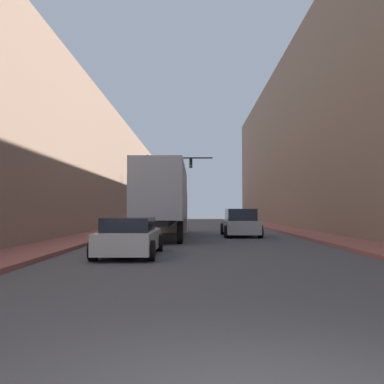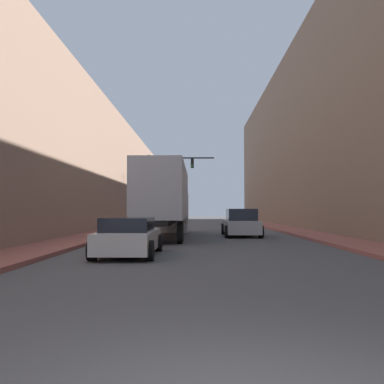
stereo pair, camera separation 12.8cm
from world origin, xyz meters
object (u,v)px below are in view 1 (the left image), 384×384
at_px(suv_car, 240,223).
at_px(traffic_signal_gantry, 162,177).
at_px(semi_truck, 165,198).
at_px(sedan_car, 130,237).

bearing_deg(suv_car, traffic_signal_gantry, 110.79).
height_order(semi_truck, traffic_signal_gantry, traffic_signal_gantry).
bearing_deg(sedan_car, traffic_signal_gantry, 91.93).
bearing_deg(semi_truck, suv_car, 6.63).
distance_m(sedan_car, suv_car, 11.88).
height_order(sedan_car, traffic_signal_gantry, traffic_signal_gantry).
bearing_deg(semi_truck, traffic_signal_gantry, 94.88).
xyz_separation_m(suv_car, traffic_signal_gantry, (-5.82, 15.33, 3.93)).
bearing_deg(suv_car, sedan_car, -114.57).
height_order(semi_truck, suv_car, semi_truck).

